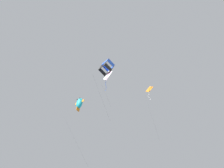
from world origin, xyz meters
name	(u,v)px	position (x,y,z in m)	size (l,w,h in m)	color
kite_fish_highest	(79,103)	(3.63, -0.39, 28.61)	(3.71, 3.16, 10.03)	#1EB2C6
kite_diamond_mid_left	(149,90)	(-6.14, -6.38, 33.36)	(1.66, 1.04, 10.51)	orange
kite_box_low_drifter	(107,67)	(-1.81, 3.29, 31.13)	(3.10, 2.70, 9.04)	blue
kite_diamond_near_right	(108,75)	(-0.36, -1.64, 34.09)	(2.16, 1.39, 7.08)	white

